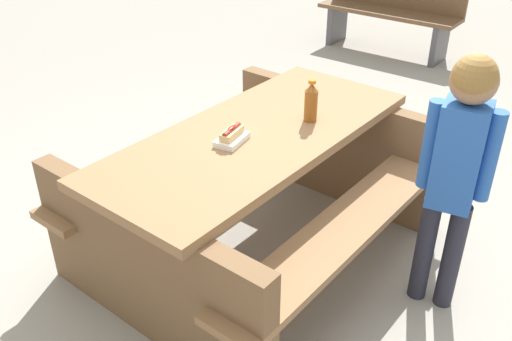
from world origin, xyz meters
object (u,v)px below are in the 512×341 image
(soda_bottle, at_px, (311,102))
(child_in_coat, at_px, (458,157))
(hotdog_tray, at_px, (232,136))
(picnic_table, at_px, (256,184))
(park_bench_near, at_px, (391,9))

(soda_bottle, bearing_deg, child_in_coat, 102.44)
(soda_bottle, height_order, hotdog_tray, soda_bottle)
(picnic_table, height_order, hotdog_tray, hotdog_tray)
(hotdog_tray, distance_m, child_in_coat, 1.04)
(hotdog_tray, bearing_deg, park_bench_near, -149.62)
(picnic_table, bearing_deg, hotdog_tray, 7.30)
(hotdog_tray, relative_size, park_bench_near, 0.14)
(child_in_coat, bearing_deg, picnic_table, -60.24)
(soda_bottle, relative_size, hotdog_tray, 1.07)
(picnic_table, xyz_separation_m, soda_bottle, (-0.31, 0.06, 0.41))
(picnic_table, relative_size, child_in_coat, 1.63)
(child_in_coat, xyz_separation_m, park_bench_near, (-2.75, -2.80, -0.38))
(soda_bottle, height_order, park_bench_near, soda_bottle)
(park_bench_near, bearing_deg, child_in_coat, 45.51)
(picnic_table, distance_m, soda_bottle, 0.51)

